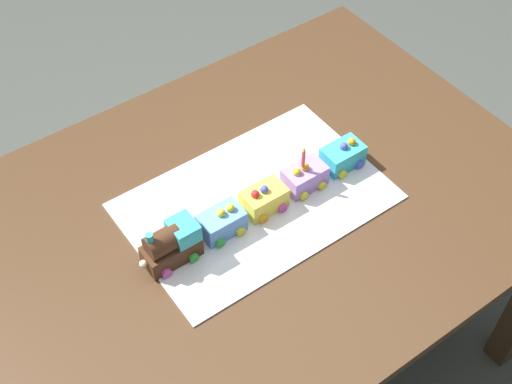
% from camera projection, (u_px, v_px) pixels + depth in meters
% --- Properties ---
extents(ground_plane, '(8.00, 8.00, 0.00)m').
position_uv_depth(ground_plane, '(254.00, 357.00, 2.18)').
color(ground_plane, '#474C44').
extents(dining_table, '(1.40, 1.00, 0.74)m').
position_uv_depth(dining_table, '(253.00, 235.00, 1.70)').
color(dining_table, '#4C331E').
rests_on(dining_table, ground).
extents(cake_board, '(0.60, 0.40, 0.00)m').
position_uv_depth(cake_board, '(256.00, 201.00, 1.63)').
color(cake_board, silver).
rests_on(cake_board, dining_table).
extents(cake_locomotive, '(0.14, 0.08, 0.12)m').
position_uv_depth(cake_locomotive, '(171.00, 244.00, 1.48)').
color(cake_locomotive, '#472816').
rests_on(cake_locomotive, cake_board).
extents(cake_car_hopper_sky_blue, '(0.10, 0.08, 0.07)m').
position_uv_depth(cake_car_hopper_sky_blue, '(222.00, 222.00, 1.55)').
color(cake_car_hopper_sky_blue, '#669EEA').
rests_on(cake_car_hopper_sky_blue, cake_board).
extents(cake_car_gondola_lemon, '(0.10, 0.08, 0.07)m').
position_uv_depth(cake_car_gondola_lemon, '(264.00, 199.00, 1.59)').
color(cake_car_gondola_lemon, '#F4E04C').
rests_on(cake_car_gondola_lemon, cake_board).
extents(cake_car_caboose_lavender, '(0.10, 0.08, 0.07)m').
position_uv_depth(cake_car_caboose_lavender, '(304.00, 177.00, 1.63)').
color(cake_car_caboose_lavender, '#AD84E0').
rests_on(cake_car_caboose_lavender, cake_board).
extents(cake_car_flatbed_turquoise, '(0.10, 0.08, 0.07)m').
position_uv_depth(cake_car_flatbed_turquoise, '(343.00, 156.00, 1.68)').
color(cake_car_flatbed_turquoise, '#38B7C6').
rests_on(cake_car_flatbed_turquoise, cake_board).
extents(birthday_candle, '(0.01, 0.01, 0.06)m').
position_uv_depth(birthday_candle, '(303.00, 157.00, 1.58)').
color(birthday_candle, '#F24C59').
rests_on(birthday_candle, cake_car_caboose_lavender).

